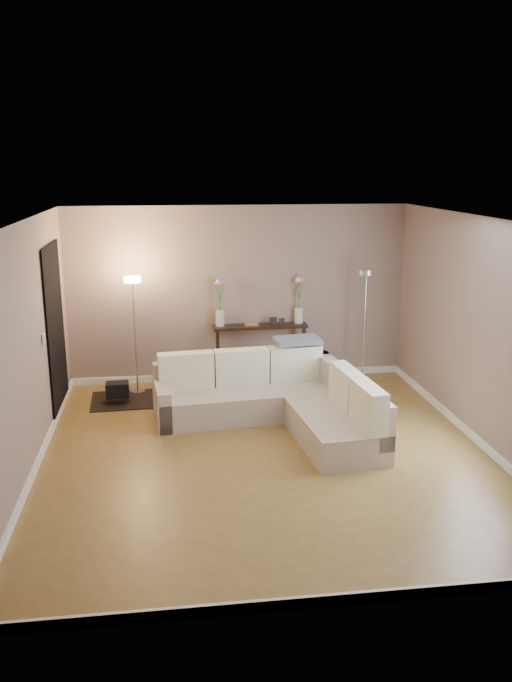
{
  "coord_description": "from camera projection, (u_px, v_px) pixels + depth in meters",
  "views": [
    {
      "loc": [
        -1.03,
        -6.86,
        3.15
      ],
      "look_at": [
        0.0,
        0.8,
        1.1
      ],
      "focal_mm": 35.0,
      "sensor_mm": 36.0,
      "label": 1
    }
  ],
  "objects": [
    {
      "name": "table_decor",
      "position": [
        260.0,
        324.0,
        9.82
      ],
      "size": [
        0.59,
        0.13,
        0.14
      ],
      "color": "orange",
      "rests_on": "console_table"
    },
    {
      "name": "flower_vase_right",
      "position": [
        299.0,
        304.0,
        9.88
      ],
      "size": [
        0.16,
        0.13,
        0.74
      ],
      "color": "silver",
      "rests_on": "console_table"
    },
    {
      "name": "floor",
      "position": [
        265.0,
        453.0,
        7.51
      ],
      "size": [
        5.0,
        5.5,
        0.01
      ],
      "primitive_type": "cube",
      "color": "olive",
      "rests_on": "ground"
    },
    {
      "name": "flower_vase_left",
      "position": [
        220.0,
        307.0,
        9.7
      ],
      "size": [
        0.16,
        0.13,
        0.74
      ],
      "color": "silver",
      "rests_on": "console_table"
    },
    {
      "name": "console_table",
      "position": [
        254.0,
        349.0,
        9.96
      ],
      "size": [
        1.41,
        0.41,
        0.86
      ],
      "color": "black",
      "rests_on": "floor"
    },
    {
      "name": "baseboard_left",
      "position": [
        38.0,
        461.0,
        7.18
      ],
      "size": [
        0.03,
        5.5,
        0.1
      ],
      "primitive_type": "cube",
      "color": "white",
      "rests_on": "ground"
    },
    {
      "name": "baseboard_right",
      "position": [
        474.0,
        437.0,
        7.82
      ],
      "size": [
        0.03,
        5.5,
        0.1
      ],
      "primitive_type": "cube",
      "color": "white",
      "rests_on": "ground"
    },
    {
      "name": "sectional_sofa",
      "position": [
        279.0,
        400.0,
        8.29
      ],
      "size": [
        2.59,
        2.35,
        0.84
      ],
      "color": "#C2B09D",
      "rests_on": "floor"
    },
    {
      "name": "black_bag",
      "position": [
        117.0,
        390.0,
        9.02
      ],
      "size": [
        0.32,
        0.23,
        0.2
      ],
      "primitive_type": "cube",
      "rotation": [
        0.0,
        0.0,
        0.04
      ],
      "color": "black",
      "rests_on": "charcoal_rug"
    },
    {
      "name": "floor_lamp_lit",
      "position": [
        134.0,
        312.0,
        9.21
      ],
      "size": [
        0.25,
        0.25,
        1.67
      ],
      "color": "silver",
      "rests_on": "floor"
    },
    {
      "name": "wall_back",
      "position": [
        238.0,
        294.0,
        9.82
      ],
      "size": [
        5.0,
        0.02,
        2.6
      ],
      "primitive_type": "cube",
      "color": "gray",
      "rests_on": "ground"
    },
    {
      "name": "switch_plate",
      "position": [
        44.0,
        339.0,
        7.7
      ],
      "size": [
        0.02,
        0.08,
        0.12
      ],
      "primitive_type": "cube",
      "color": "white",
      "rests_on": "ground"
    },
    {
      "name": "wall_right",
      "position": [
        485.0,
        334.0,
        7.5
      ],
      "size": [
        0.02,
        5.5,
        2.6
      ],
      "primitive_type": "cube",
      "color": "gray",
      "rests_on": "ground"
    },
    {
      "name": "floor_lamp_unlit",
      "position": [
        365.0,
        304.0,
        9.6
      ],
      "size": [
        0.29,
        0.29,
        1.71
      ],
      "color": "silver",
      "rests_on": "floor"
    },
    {
      "name": "doorway",
      "position": [
        56.0,
        330.0,
        8.54
      ],
      "size": [
        0.02,
        1.2,
        2.2
      ],
      "primitive_type": "cube",
      "color": "black",
      "rests_on": "ground"
    },
    {
      "name": "charcoal_rug",
      "position": [
        131.0,
        400.0,
        9.19
      ],
      "size": [
        1.12,
        0.86,
        0.01
      ],
      "primitive_type": "cube",
      "rotation": [
        0.0,
        0.0,
        0.04
      ],
      "color": "black",
      "rests_on": "floor"
    },
    {
      "name": "leaning_mirror",
      "position": [
        258.0,
        297.0,
        9.94
      ],
      "size": [
        0.99,
        0.07,
        0.77
      ],
      "color": "black",
      "rests_on": "console_table"
    },
    {
      "name": "throw_blanket",
      "position": [
        298.0,
        340.0,
        8.78
      ],
      "size": [
        0.65,
        0.43,
        0.08
      ],
      "primitive_type": "cube",
      "rotation": [
        0.1,
        0.0,
        0.15
      ],
      "color": "slate",
      "rests_on": "sectional_sofa"
    },
    {
      "name": "wall_front",
      "position": [
        325.0,
        445.0,
        4.53
      ],
      "size": [
        5.0,
        0.02,
        2.6
      ],
      "primitive_type": "cube",
      "color": "gray",
      "rests_on": "ground"
    },
    {
      "name": "ceiling",
      "position": [
        266.0,
        220.0,
        6.84
      ],
      "size": [
        5.0,
        5.5,
        0.01
      ],
      "primitive_type": "cube",
      "color": "white",
      "rests_on": "ground"
    },
    {
      "name": "baseboard_back",
      "position": [
        239.0,
        375.0,
        10.12
      ],
      "size": [
        5.0,
        0.03,
        0.1
      ],
      "primitive_type": "cube",
      "color": "white",
      "rests_on": "ground"
    },
    {
      "name": "baseboard_front",
      "position": [
        320.0,
        601.0,
        4.88
      ],
      "size": [
        5.0,
        0.03,
        0.1
      ],
      "primitive_type": "cube",
      "color": "white",
      "rests_on": "ground"
    },
    {
      "name": "wall_left",
      "position": [
        26.0,
        350.0,
        6.85
      ],
      "size": [
        0.02,
        5.5,
        2.6
      ],
      "primitive_type": "cube",
      "color": "gray",
      "rests_on": "ground"
    }
  ]
}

